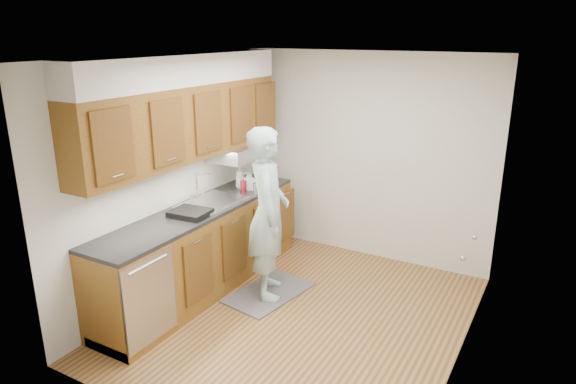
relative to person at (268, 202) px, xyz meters
The scene contains 16 objects.
floor 1.19m from the person, 25.73° to the right, with size 3.50×3.50×0.00m, color #9B663B.
ceiling 1.57m from the person, 25.73° to the right, with size 3.50×3.50×0.00m, color white.
wall_left 1.03m from the person, 165.63° to the right, with size 0.02×3.50×2.50m, color beige.
wall_right 2.05m from the person, ahead, with size 0.02×3.50×2.50m, color beige.
wall_back 1.60m from the person, 70.85° to the left, with size 3.00×0.02×2.50m, color beige.
counter 0.91m from the person, 159.59° to the right, with size 0.64×2.80×1.30m.
upper_cabinets 1.23m from the person, 165.75° to the right, with size 0.47×2.80×1.21m.
closet_door 2.01m from the person, ahead, with size 0.02×1.22×2.05m, color white.
floor_mat 1.03m from the person, ahead, with size 0.56×0.96×0.02m, color #5B5B5D.
person is the anchor object (origin of this frame).
soap_bottle_a 0.91m from the person, 142.78° to the left, with size 0.11×0.11×0.28m, color silver.
soap_bottle_b 0.81m from the person, 138.42° to the left, with size 0.10×0.10×0.21m, color silver.
soap_bottle_c 0.86m from the person, 135.60° to the left, with size 0.14×0.14×0.18m, color silver.
soda_can 0.74m from the person, 143.90° to the left, with size 0.07×0.07×0.13m, color #A71C2E.
steel_can 0.61m from the person, 134.46° to the left, with size 0.07×0.07×0.13m, color #A5A5AA.
dish_rack 0.79m from the person, 141.76° to the right, with size 0.37×0.31×0.06m, color black.
Camera 1 is at (2.10, -3.96, 2.72)m, focal length 32.00 mm.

